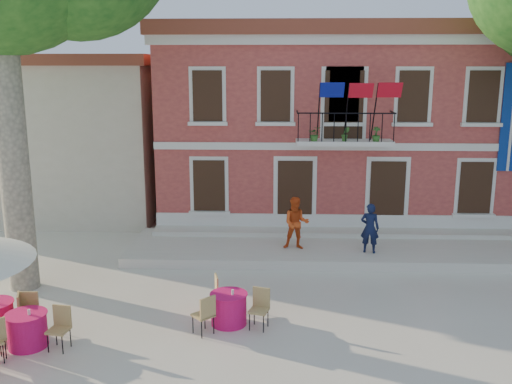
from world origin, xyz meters
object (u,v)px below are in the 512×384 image
(pedestrian_navy, at_px, (370,228))
(pedestrian_orange, at_px, (296,223))
(cafe_table_1, at_px, (229,307))
(cafe_table_2, at_px, (27,328))

(pedestrian_navy, distance_m, pedestrian_orange, 2.29)
(pedestrian_orange, height_order, cafe_table_1, pedestrian_orange)
(pedestrian_navy, distance_m, cafe_table_2, 10.17)
(pedestrian_navy, relative_size, pedestrian_orange, 0.94)
(cafe_table_1, height_order, cafe_table_2, same)
(pedestrian_orange, bearing_deg, cafe_table_2, -132.65)
(cafe_table_1, xyz_separation_m, cafe_table_2, (-4.30, -1.26, 0.00))
(cafe_table_2, bearing_deg, pedestrian_orange, 45.34)
(pedestrian_navy, distance_m, cafe_table_1, 6.11)
(pedestrian_orange, xyz_separation_m, cafe_table_2, (-6.04, -6.12, -0.71))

